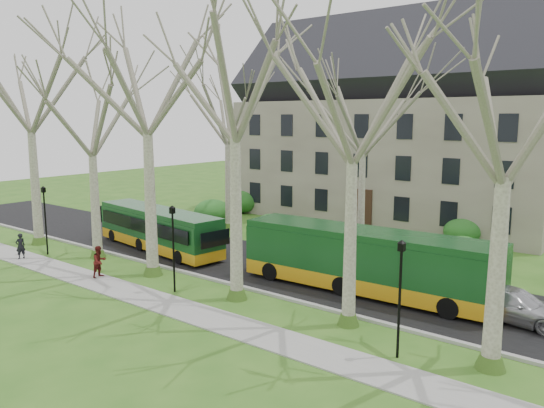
{
  "coord_description": "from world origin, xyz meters",
  "views": [
    {
      "loc": [
        13.55,
        -18.15,
        8.67
      ],
      "look_at": [
        -2.91,
        3.0,
        4.27
      ],
      "focal_mm": 35.0,
      "sensor_mm": 36.0,
      "label": 1
    }
  ],
  "objects": [
    {
      "name": "ground",
      "position": [
        0.0,
        0.0,
        0.0
      ],
      "size": [
        120.0,
        120.0,
        0.0
      ],
      "primitive_type": "plane",
      "color": "#30601B",
      "rests_on": "ground"
    },
    {
      "name": "hedges",
      "position": [
        -4.67,
        14.0,
        1.0
      ],
      "size": [
        30.6,
        8.6,
        2.0
      ],
      "color": "#195922",
      "rests_on": "ground"
    },
    {
      "name": "road",
      "position": [
        0.0,
        5.5,
        0.03
      ],
      "size": [
        80.0,
        8.0,
        0.06
      ],
      "primitive_type": "cube",
      "color": "black",
      "rests_on": "ground"
    },
    {
      "name": "tree_row_verge",
      "position": [
        0.0,
        0.3,
        7.0
      ],
      "size": [
        49.0,
        7.0,
        14.0
      ],
      "color": "gray",
      "rests_on": "ground"
    },
    {
      "name": "building",
      "position": [
        -6.0,
        24.0,
        8.07
      ],
      "size": [
        26.5,
        12.2,
        16.0
      ],
      "color": "slate",
      "rests_on": "ground"
    },
    {
      "name": "curb",
      "position": [
        0.0,
        1.5,
        0.07
      ],
      "size": [
        80.0,
        0.25,
        0.14
      ],
      "primitive_type": "cube",
      "color": "#A5A39E",
      "rests_on": "ground"
    },
    {
      "name": "lamp_row",
      "position": [
        -0.0,
        -1.0,
        2.57
      ],
      "size": [
        36.22,
        0.22,
        4.3
      ],
      "color": "black",
      "rests_on": "ground"
    },
    {
      "name": "tree_row_far",
      "position": [
        -1.33,
        11.0,
        6.0
      ],
      "size": [
        33.0,
        7.0,
        12.0
      ],
      "color": "gray",
      "rests_on": "ground"
    },
    {
      "name": "bus_lead",
      "position": [
        -13.2,
        4.08,
        1.45
      ],
      "size": [
        11.31,
        3.8,
        2.78
      ],
      "primitive_type": null,
      "rotation": [
        0.0,
        0.0,
        -0.14
      ],
      "color": "#13431B",
      "rests_on": "road"
    },
    {
      "name": "sidewalk",
      "position": [
        0.0,
        -2.5,
        0.03
      ],
      "size": [
        70.0,
        2.0,
        0.06
      ],
      "primitive_type": "cube",
      "color": "gray",
      "rests_on": "ground"
    },
    {
      "name": "bus_follow",
      "position": [
        1.6,
        4.76,
        1.68
      ],
      "size": [
        13.02,
        3.22,
        3.23
      ],
      "primitive_type": null,
      "rotation": [
        0.0,
        0.0,
        0.04
      ],
      "color": "#13431B",
      "rests_on": "road"
    },
    {
      "name": "sedan",
      "position": [
        8.41,
        5.22,
        0.76
      ],
      "size": [
        4.94,
        2.33,
        1.39
      ],
      "primitive_type": "imported",
      "rotation": [
        0.0,
        0.0,
        1.49
      ],
      "color": "#AFB0B4",
      "rests_on": "road"
    },
    {
      "name": "pedestrian_b",
      "position": [
        -10.98,
        -1.91,
        0.92
      ],
      "size": [
        0.73,
        0.9,
        1.73
      ],
      "primitive_type": "imported",
      "rotation": [
        0.0,
        0.0,
        1.67
      ],
      "color": "#541513",
      "rests_on": "sidewalk"
    },
    {
      "name": "pedestrian_a",
      "position": [
        -18.11,
        -2.66,
        0.85
      ],
      "size": [
        0.41,
        0.6,
        1.58
      ],
      "primitive_type": "imported",
      "rotation": [
        0.0,
        0.0,
        -1.63
      ],
      "color": "black",
      "rests_on": "sidewalk"
    }
  ]
}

